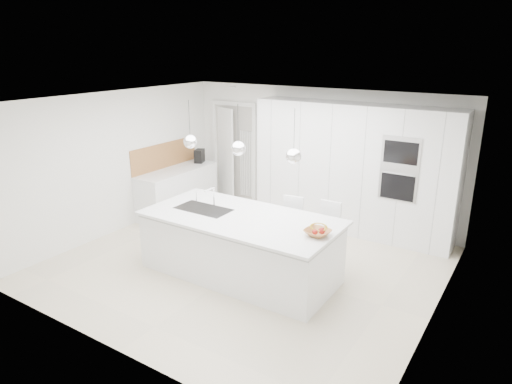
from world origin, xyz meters
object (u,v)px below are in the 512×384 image
Objects in this scene: island_base at (239,248)px; bar_stool_right at (326,237)px; fruit_bowl at (317,233)px; espresso_machine at (199,156)px; bar_stool_left at (289,230)px.

bar_stool_right is (0.98, 0.83, 0.09)m from island_base.
island_base is 2.69× the size of bar_stool_right.
island_base is 1.29m from bar_stool_right.
fruit_bowl reaches higher than island_base.
espresso_machine is at bearing 139.06° from island_base.
island_base is 8.48× the size of fruit_bowl.
island_base is at bearing -139.85° from bar_stool_right.
bar_stool_right is at bearing 40.23° from island_base.
island_base is at bearing -179.67° from fruit_bowl.
bar_stool_right is (-0.24, 0.82, -0.42)m from fruit_bowl.
fruit_bowl is at bearing 0.33° from island_base.
espresso_machine reaches higher than bar_stool_left.
bar_stool_right reaches higher than bar_stool_left.
bar_stool_right is at bearing -43.32° from espresso_machine.
bar_stool_left is (-0.84, 0.78, -0.43)m from fruit_bowl.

